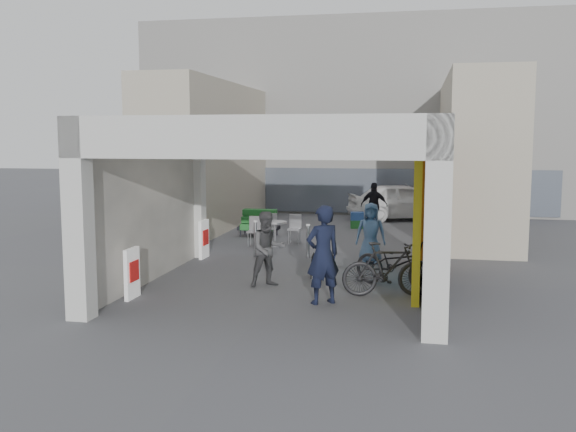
% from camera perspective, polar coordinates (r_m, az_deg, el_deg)
% --- Properties ---
extents(ground, '(90.00, 90.00, 0.00)m').
position_cam_1_polar(ground, '(14.56, 0.53, -5.47)').
color(ground, '#4E4F53').
rests_on(ground, ground).
extents(arcade_canopy, '(6.40, 6.45, 6.40)m').
position_cam_1_polar(arcade_canopy, '(13.34, 2.15, 3.38)').
color(arcade_canopy, '#BCBCB7').
rests_on(arcade_canopy, ground).
extents(far_building, '(18.00, 4.08, 8.00)m').
position_cam_1_polar(far_building, '(28.10, 5.99, 8.69)').
color(far_building, white).
rests_on(far_building, ground).
extents(plaza_bldg_left, '(2.00, 9.00, 5.00)m').
position_cam_1_polar(plaza_bldg_left, '(22.64, -7.13, 5.32)').
color(plaza_bldg_left, '#A49D87').
rests_on(plaza_bldg_left, ground).
extents(plaza_bldg_right, '(2.00, 9.00, 5.00)m').
position_cam_1_polar(plaza_bldg_right, '(21.55, 16.30, 5.01)').
color(plaza_bldg_right, '#A49D87').
rests_on(plaza_bldg_right, ground).
extents(bollard_left, '(0.09, 0.09, 0.94)m').
position_cam_1_polar(bollard_left, '(17.04, -2.90, -2.04)').
color(bollard_left, gray).
rests_on(bollard_left, ground).
extents(bollard_center, '(0.09, 0.09, 0.87)m').
position_cam_1_polar(bollard_center, '(16.84, 1.79, -2.26)').
color(bollard_center, gray).
rests_on(bollard_center, ground).
extents(bollard_right, '(0.09, 0.09, 0.94)m').
position_cam_1_polar(bollard_right, '(16.73, 7.60, -2.26)').
color(bollard_right, gray).
rests_on(bollard_right, ground).
extents(advert_board_near, '(0.11, 0.55, 1.00)m').
position_cam_1_polar(advert_board_near, '(12.95, -13.68, -4.95)').
color(advert_board_near, silver).
rests_on(advert_board_near, ground).
extents(advert_board_far, '(0.12, 0.55, 1.00)m').
position_cam_1_polar(advert_board_far, '(16.91, -7.47, -2.03)').
color(advert_board_far, silver).
rests_on(advert_board_far, ground).
extents(cafe_set, '(1.43, 1.15, 0.86)m').
position_cam_1_polar(cafe_set, '(18.96, -1.32, -1.61)').
color(cafe_set, '#A3A2A7').
rests_on(cafe_set, ground).
extents(produce_stand, '(1.28, 0.69, 0.84)m').
position_cam_1_polar(produce_stand, '(20.54, -2.61, -0.87)').
color(produce_stand, black).
rests_on(produce_stand, ground).
extents(crate_stack, '(0.50, 0.41, 0.56)m').
position_cam_1_polar(crate_stack, '(22.47, 6.16, -0.36)').
color(crate_stack, '#1A5D21').
rests_on(crate_stack, ground).
extents(border_collie, '(0.22, 0.44, 0.61)m').
position_cam_1_polar(border_collie, '(14.38, 2.49, -4.65)').
color(border_collie, black).
rests_on(border_collie, ground).
extents(man_with_dog, '(0.82, 0.77, 1.89)m').
position_cam_1_polar(man_with_dog, '(12.14, 3.12, -3.46)').
color(man_with_dog, black).
rests_on(man_with_dog, ground).
extents(man_back_turned, '(0.98, 0.92, 1.60)m').
position_cam_1_polar(man_back_turned, '(13.58, -1.80, -2.95)').
color(man_back_turned, '#3F3F41').
rests_on(man_back_turned, ground).
extents(man_elderly, '(0.78, 0.54, 1.52)m').
position_cam_1_polar(man_elderly, '(16.20, 7.36, -1.51)').
color(man_elderly, '#50719D').
rests_on(man_elderly, ground).
extents(man_crates, '(0.95, 0.44, 1.59)m').
position_cam_1_polar(man_crates, '(22.54, 7.67, 0.96)').
color(man_crates, black).
rests_on(man_crates, ground).
extents(bicycle_front, '(2.03, 1.54, 1.02)m').
position_cam_1_polar(bicycle_front, '(13.66, 9.56, -4.21)').
color(bicycle_front, black).
rests_on(bicycle_front, ground).
extents(bicycle_rear, '(1.89, 0.89, 1.09)m').
position_cam_1_polar(bicycle_rear, '(12.91, 8.86, -4.69)').
color(bicycle_rear, black).
rests_on(bicycle_rear, ground).
extents(white_van, '(4.51, 2.98, 1.43)m').
position_cam_1_polar(white_van, '(24.95, 10.19, 1.30)').
color(white_van, white).
rests_on(white_van, ground).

